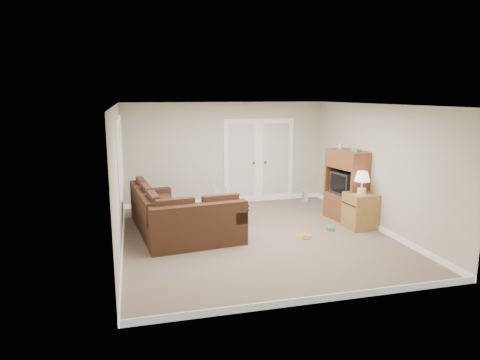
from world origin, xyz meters
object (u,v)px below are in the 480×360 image
object	(u,v)px
tv_armoire	(347,185)
coffee_table	(226,210)
side_cabinet	(361,208)
sectional_sofa	(174,219)

from	to	relation	value
tv_armoire	coffee_table	bearing A→B (deg)	156.59
coffee_table	side_cabinet	world-z (taller)	side_cabinet
tv_armoire	side_cabinet	xyz separation A→B (m)	(0.00, -0.60, -0.35)
sectional_sofa	coffee_table	size ratio (longest dim) A/B	2.33
coffee_table	side_cabinet	distance (m)	2.81
sectional_sofa	coffee_table	xyz separation A→B (m)	(1.17, 0.69, -0.08)
coffee_table	side_cabinet	xyz separation A→B (m)	(2.55, -1.18, 0.18)
coffee_table	tv_armoire	distance (m)	2.66
coffee_table	side_cabinet	size ratio (longest dim) A/B	1.00
coffee_table	tv_armoire	size ratio (longest dim) A/B	0.72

